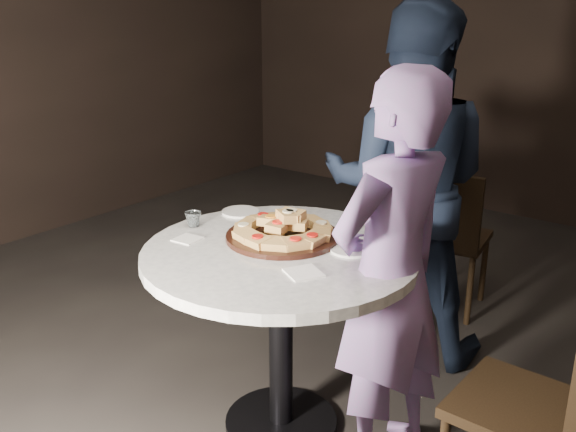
{
  "coord_description": "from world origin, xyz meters",
  "views": [
    {
      "loc": [
        1.64,
        -1.99,
        1.84
      ],
      "look_at": [
        0.11,
        -0.03,
        0.99
      ],
      "focal_mm": 40.0,
      "sensor_mm": 36.0,
      "label": 1
    }
  ],
  "objects": [
    {
      "name": "diner_teal",
      "position": [
        0.56,
        0.03,
        0.81
      ],
      "size": [
        0.51,
        0.66,
        1.63
      ],
      "primitive_type": "imported",
      "rotation": [
        0.0,
        0.0,
        -1.8
      ],
      "color": "slate",
      "rests_on": "ground"
    },
    {
      "name": "chair_far",
      "position": [
        0.2,
        1.39,
        0.52
      ],
      "size": [
        0.49,
        0.51,
        0.91
      ],
      "rotation": [
        0.0,
        0.0,
        3.3
      ],
      "color": "black",
      "rests_on": "ground"
    },
    {
      "name": "napkin_far",
      "position": [
        0.33,
        -0.22,
        0.86
      ],
      "size": [
        0.17,
        0.17,
        0.01
      ],
      "primitive_type": "cube",
      "rotation": [
        0.0,
        0.0,
        -0.5
      ],
      "color": "white",
      "rests_on": "table"
    },
    {
      "name": "focaccia_pile",
      "position": [
        0.05,
        0.02,
        0.91
      ],
      "size": [
        0.44,
        0.44,
        0.12
      ],
      "rotation": [
        0.0,
        0.0,
        -0.11
      ],
      "color": "#BB8B48",
      "rests_on": "serving_board"
    },
    {
      "name": "diner_navy",
      "position": [
        0.18,
        0.87,
        0.92
      ],
      "size": [
        1.09,
        0.98,
        1.84
      ],
      "primitive_type": "imported",
      "rotation": [
        0.0,
        0.0,
        3.51
      ],
      "color": "#141D31",
      "rests_on": "ground"
    },
    {
      "name": "floor",
      "position": [
        0.0,
        0.0,
        0.0
      ],
      "size": [
        7.0,
        7.0,
        0.0
      ],
      "primitive_type": "plane",
      "color": "black",
      "rests_on": "ground"
    },
    {
      "name": "plate_left",
      "position": [
        -0.33,
        0.16,
        0.87
      ],
      "size": [
        0.2,
        0.2,
        0.01
      ],
      "primitive_type": "cylinder",
      "rotation": [
        0.0,
        0.0,
        -0.1
      ],
      "color": "white",
      "rests_on": "table"
    },
    {
      "name": "chair_right",
      "position": [
        1.2,
        0.03,
        0.54
      ],
      "size": [
        0.47,
        0.45,
        0.94
      ],
      "rotation": [
        0.0,
        0.0,
        -1.59
      ],
      "color": "black",
      "rests_on": "ground"
    },
    {
      "name": "serving_board",
      "position": [
        0.05,
        0.01,
        0.87
      ],
      "size": [
        0.64,
        0.64,
        0.02
      ],
      "primitive_type": "cylinder",
      "rotation": [
        0.0,
        0.0,
        0.39
      ],
      "color": "black",
      "rests_on": "table"
    },
    {
      "name": "plate_right",
      "position": [
        0.35,
        0.08,
        0.86
      ],
      "size": [
        0.22,
        0.22,
        0.01
      ],
      "primitive_type": "cylinder",
      "rotation": [
        0.0,
        0.0,
        0.31
      ],
      "color": "white",
      "rests_on": "table"
    },
    {
      "name": "water_glass",
      "position": [
        -0.36,
        -0.11,
        0.89
      ],
      "size": [
        0.1,
        0.1,
        0.07
      ],
      "primitive_type": "imported",
      "rotation": [
        0.0,
        0.0,
        -0.36
      ],
      "color": "silver",
      "rests_on": "table"
    },
    {
      "name": "table",
      "position": [
        0.11,
        -0.08,
        0.7
      ],
      "size": [
        1.48,
        1.48,
        0.86
      ],
      "rotation": [
        0.0,
        0.0,
        0.37
      ],
      "color": "black",
      "rests_on": "ground"
    },
    {
      "name": "napkin_near",
      "position": [
        -0.27,
        -0.24,
        0.86
      ],
      "size": [
        0.11,
        0.11,
        0.01
      ],
      "primitive_type": "cube",
      "rotation": [
        0.0,
        0.0,
        0.09
      ],
      "color": "white",
      "rests_on": "table"
    }
  ]
}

